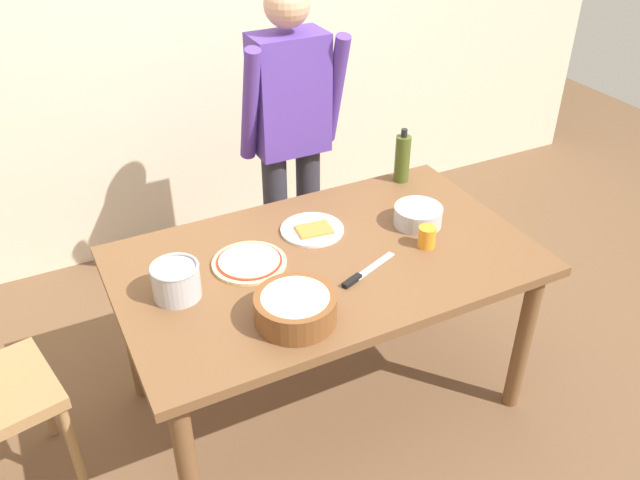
{
  "coord_description": "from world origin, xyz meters",
  "views": [
    {
      "loc": [
        -0.96,
        -1.86,
        2.22
      ],
      "look_at": [
        0.0,
        0.05,
        0.81
      ],
      "focal_mm": 37.07,
      "sensor_mm": 36.0,
      "label": 1
    }
  ],
  "objects_px": {
    "olive_oil_bottle": "(402,158)",
    "cup_orange": "(427,237)",
    "pizza_raw_on_board": "(249,262)",
    "steel_pot": "(176,281)",
    "mixing_bowl_steel": "(418,216)",
    "person_cook": "(291,132)",
    "dining_table": "(326,276)",
    "popcorn_bowl": "(295,306)",
    "plate_with_slice": "(312,230)",
    "chef_knife": "(363,274)"
  },
  "relations": [
    {
      "from": "popcorn_bowl",
      "to": "olive_oil_bottle",
      "type": "relative_size",
      "value": 1.09
    },
    {
      "from": "pizza_raw_on_board",
      "to": "mixing_bowl_steel",
      "type": "height_order",
      "value": "mixing_bowl_steel"
    },
    {
      "from": "person_cook",
      "to": "chef_knife",
      "type": "bearing_deg",
      "value": -98.23
    },
    {
      "from": "mixing_bowl_steel",
      "to": "popcorn_bowl",
      "type": "bearing_deg",
      "value": -155.26
    },
    {
      "from": "person_cook",
      "to": "dining_table",
      "type": "bearing_deg",
      "value": -104.97
    },
    {
      "from": "mixing_bowl_steel",
      "to": "olive_oil_bottle",
      "type": "distance_m",
      "value": 0.39
    },
    {
      "from": "popcorn_bowl",
      "to": "chef_knife",
      "type": "distance_m",
      "value": 0.36
    },
    {
      "from": "mixing_bowl_steel",
      "to": "steel_pot",
      "type": "height_order",
      "value": "steel_pot"
    },
    {
      "from": "olive_oil_bottle",
      "to": "cup_orange",
      "type": "height_order",
      "value": "olive_oil_bottle"
    },
    {
      "from": "pizza_raw_on_board",
      "to": "plate_with_slice",
      "type": "bearing_deg",
      "value": 17.34
    },
    {
      "from": "dining_table",
      "to": "plate_with_slice",
      "type": "bearing_deg",
      "value": 79.21
    },
    {
      "from": "steel_pot",
      "to": "pizza_raw_on_board",
      "type": "bearing_deg",
      "value": 12.38
    },
    {
      "from": "cup_orange",
      "to": "dining_table",
      "type": "bearing_deg",
      "value": 164.31
    },
    {
      "from": "person_cook",
      "to": "plate_with_slice",
      "type": "bearing_deg",
      "value": -106.34
    },
    {
      "from": "dining_table",
      "to": "plate_with_slice",
      "type": "distance_m",
      "value": 0.22
    },
    {
      "from": "popcorn_bowl",
      "to": "olive_oil_bottle",
      "type": "xyz_separation_m",
      "value": [
        0.86,
        0.69,
        0.05
      ]
    },
    {
      "from": "steel_pot",
      "to": "chef_knife",
      "type": "bearing_deg",
      "value": -16.42
    },
    {
      "from": "person_cook",
      "to": "mixing_bowl_steel",
      "type": "xyz_separation_m",
      "value": [
        0.25,
        -0.71,
        -0.14
      ]
    },
    {
      "from": "popcorn_bowl",
      "to": "cup_orange",
      "type": "height_order",
      "value": "popcorn_bowl"
    },
    {
      "from": "steel_pot",
      "to": "cup_orange",
      "type": "xyz_separation_m",
      "value": [
        0.97,
        -0.13,
        -0.02
      ]
    },
    {
      "from": "dining_table",
      "to": "mixing_bowl_steel",
      "type": "xyz_separation_m",
      "value": [
        0.45,
        0.04,
        0.13
      ]
    },
    {
      "from": "cup_orange",
      "to": "steel_pot",
      "type": "bearing_deg",
      "value": 172.07
    },
    {
      "from": "mixing_bowl_steel",
      "to": "steel_pot",
      "type": "bearing_deg",
      "value": -178.95
    },
    {
      "from": "steel_pot",
      "to": "cup_orange",
      "type": "distance_m",
      "value": 0.98
    },
    {
      "from": "popcorn_bowl",
      "to": "mixing_bowl_steel",
      "type": "bearing_deg",
      "value": 24.74
    },
    {
      "from": "plate_with_slice",
      "to": "pizza_raw_on_board",
      "type": "bearing_deg",
      "value": -162.66
    },
    {
      "from": "dining_table",
      "to": "person_cook",
      "type": "relative_size",
      "value": 0.99
    },
    {
      "from": "plate_with_slice",
      "to": "olive_oil_bottle",
      "type": "distance_m",
      "value": 0.61
    },
    {
      "from": "pizza_raw_on_board",
      "to": "plate_with_slice",
      "type": "relative_size",
      "value": 1.1
    },
    {
      "from": "mixing_bowl_steel",
      "to": "cup_orange",
      "type": "xyz_separation_m",
      "value": [
        -0.06,
        -0.15,
        0.0
      ]
    },
    {
      "from": "popcorn_bowl",
      "to": "dining_table",
      "type": "bearing_deg",
      "value": 47.42
    },
    {
      "from": "cup_orange",
      "to": "person_cook",
      "type": "bearing_deg",
      "value": 102.23
    },
    {
      "from": "dining_table",
      "to": "cup_orange",
      "type": "height_order",
      "value": "cup_orange"
    },
    {
      "from": "plate_with_slice",
      "to": "chef_knife",
      "type": "distance_m",
      "value": 0.36
    },
    {
      "from": "pizza_raw_on_board",
      "to": "chef_knife",
      "type": "height_order",
      "value": "pizza_raw_on_board"
    },
    {
      "from": "plate_with_slice",
      "to": "dining_table",
      "type": "bearing_deg",
      "value": -100.79
    },
    {
      "from": "pizza_raw_on_board",
      "to": "steel_pot",
      "type": "xyz_separation_m",
      "value": [
        -0.3,
        -0.07,
        0.06
      ]
    },
    {
      "from": "olive_oil_bottle",
      "to": "person_cook",
      "type": "bearing_deg",
      "value": 138.11
    },
    {
      "from": "dining_table",
      "to": "chef_knife",
      "type": "distance_m",
      "value": 0.2
    },
    {
      "from": "chef_knife",
      "to": "dining_table",
      "type": "bearing_deg",
      "value": 112.64
    },
    {
      "from": "plate_with_slice",
      "to": "mixing_bowl_steel",
      "type": "distance_m",
      "value": 0.44
    },
    {
      "from": "olive_oil_bottle",
      "to": "chef_knife",
      "type": "relative_size",
      "value": 0.92
    },
    {
      "from": "pizza_raw_on_board",
      "to": "chef_knife",
      "type": "bearing_deg",
      "value": -36.24
    },
    {
      "from": "pizza_raw_on_board",
      "to": "cup_orange",
      "type": "xyz_separation_m",
      "value": [
        0.67,
        -0.2,
        0.03
      ]
    },
    {
      "from": "mixing_bowl_steel",
      "to": "olive_oil_bottle",
      "type": "relative_size",
      "value": 0.78
    },
    {
      "from": "pizza_raw_on_board",
      "to": "popcorn_bowl",
      "type": "xyz_separation_m",
      "value": [
        0.02,
        -0.38,
        0.05
      ]
    },
    {
      "from": "pizza_raw_on_board",
      "to": "steel_pot",
      "type": "height_order",
      "value": "steel_pot"
    },
    {
      "from": "plate_with_slice",
      "to": "popcorn_bowl",
      "type": "relative_size",
      "value": 0.93
    },
    {
      "from": "person_cook",
      "to": "chef_knife",
      "type": "xyz_separation_m",
      "value": [
        -0.13,
        -0.92,
        -0.17
      ]
    },
    {
      "from": "pizza_raw_on_board",
      "to": "cup_orange",
      "type": "relative_size",
      "value": 3.35
    }
  ]
}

